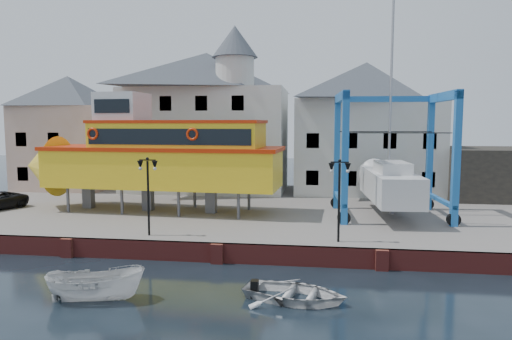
# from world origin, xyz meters

# --- Properties ---
(ground) EXTENTS (140.00, 140.00, 0.00)m
(ground) POSITION_xyz_m (0.00, 0.00, 0.00)
(ground) COLOR #18242C
(ground) RESTS_ON ground
(hardstanding) EXTENTS (44.00, 22.00, 1.00)m
(hardstanding) POSITION_xyz_m (0.00, 11.00, 0.50)
(hardstanding) COLOR slate
(hardstanding) RESTS_ON ground
(quay_wall) EXTENTS (44.00, 0.47, 1.00)m
(quay_wall) POSITION_xyz_m (-0.00, 0.10, 0.50)
(quay_wall) COLOR maroon
(quay_wall) RESTS_ON ground
(building_pink) EXTENTS (8.00, 7.00, 10.30)m
(building_pink) POSITION_xyz_m (-18.00, 18.00, 6.15)
(building_pink) COLOR tan
(building_pink) RESTS_ON hardstanding
(building_white_main) EXTENTS (14.00, 8.30, 14.00)m
(building_white_main) POSITION_xyz_m (-4.87, 18.39, 7.34)
(building_white_main) COLOR beige
(building_white_main) RESTS_ON hardstanding
(building_white_right) EXTENTS (12.00, 8.00, 11.20)m
(building_white_right) POSITION_xyz_m (9.00, 19.00, 6.60)
(building_white_right) COLOR beige
(building_white_right) RESTS_ON hardstanding
(shed_dark) EXTENTS (8.00, 7.00, 4.00)m
(shed_dark) POSITION_xyz_m (19.00, 17.00, 3.00)
(shed_dark) COLOR black
(shed_dark) RESTS_ON hardstanding
(lamp_post_left) EXTENTS (1.12, 0.32, 4.20)m
(lamp_post_left) POSITION_xyz_m (-4.00, 1.20, 4.17)
(lamp_post_left) COLOR black
(lamp_post_left) RESTS_ON hardstanding
(lamp_post_right) EXTENTS (1.12, 0.32, 4.20)m
(lamp_post_right) POSITION_xyz_m (6.00, 1.20, 4.17)
(lamp_post_right) COLOR black
(lamp_post_right) RESTS_ON hardstanding
(tour_boat) EXTENTS (18.68, 5.49, 8.03)m
(tour_boat) POSITION_xyz_m (-6.59, 7.95, 4.79)
(tour_boat) COLOR #59595E
(tour_boat) RESTS_ON hardstanding
(travel_lift) EXTENTS (7.36, 10.18, 15.20)m
(travel_lift) POSITION_xyz_m (9.47, 8.98, 3.53)
(travel_lift) COLOR #1C5AAD
(travel_lift) RESTS_ON hardstanding
(motorboat_a) EXTENTS (4.07, 2.25, 1.49)m
(motorboat_a) POSITION_xyz_m (-3.69, -5.41, 0.00)
(motorboat_a) COLOR silver
(motorboat_a) RESTS_ON ground
(motorboat_b) EXTENTS (4.65, 3.76, 0.85)m
(motorboat_b) POSITION_xyz_m (4.09, -4.34, 0.00)
(motorboat_b) COLOR silver
(motorboat_b) RESTS_ON ground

